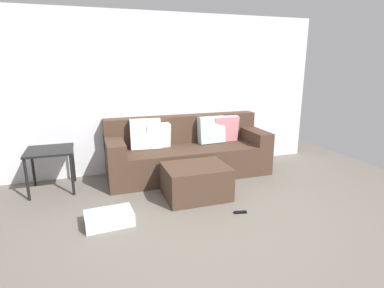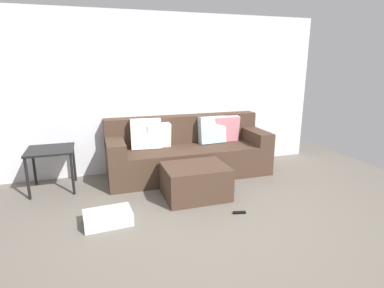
# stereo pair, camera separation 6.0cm
# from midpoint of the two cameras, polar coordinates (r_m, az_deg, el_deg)

# --- Properties ---
(ground_plane) EXTENTS (6.76, 6.76, 0.00)m
(ground_plane) POSITION_cam_midpoint_polar(r_m,az_deg,el_deg) (3.46, 4.16, -15.20)
(ground_plane) COLOR #6B6359
(wall_back) EXTENTS (5.20, 0.10, 2.47)m
(wall_back) POSITION_cam_midpoint_polar(r_m,az_deg,el_deg) (5.08, -5.15, 9.17)
(wall_back) COLOR silver
(wall_back) RESTS_ON ground_plane
(couch_sectional) EXTENTS (2.49, 0.88, 0.92)m
(couch_sectional) POSITION_cam_midpoint_polar(r_m,az_deg,el_deg) (4.90, -1.22, -1.41)
(couch_sectional) COLOR #473326
(couch_sectional) RESTS_ON ground_plane
(ottoman) EXTENTS (0.82, 0.65, 0.43)m
(ottoman) POSITION_cam_midpoint_polar(r_m,az_deg,el_deg) (4.10, 0.29, -6.84)
(ottoman) COLOR #473326
(ottoman) RESTS_ON ground_plane
(storage_bin) EXTENTS (0.53, 0.37, 0.14)m
(storage_bin) POSITION_cam_midpoint_polar(r_m,az_deg,el_deg) (3.62, -15.46, -13.00)
(storage_bin) COLOR silver
(storage_bin) RESTS_ON ground_plane
(side_table) EXTENTS (0.60, 0.58, 0.59)m
(side_table) POSITION_cam_midpoint_polar(r_m,az_deg,el_deg) (4.64, -24.98, -1.84)
(side_table) COLOR black
(side_table) RESTS_ON ground_plane
(remote_near_ottoman) EXTENTS (0.15, 0.07, 0.02)m
(remote_near_ottoman) POSITION_cam_midpoint_polar(r_m,az_deg,el_deg) (3.79, 8.41, -12.29)
(remote_near_ottoman) COLOR black
(remote_near_ottoman) RESTS_ON ground_plane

